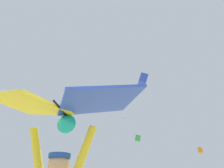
{
  "coord_description": "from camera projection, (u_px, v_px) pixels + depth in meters",
  "views": [
    {
      "loc": [
        1.8,
        -2.3,
        1.18
      ],
      "look_at": [
        0.27,
        1.01,
        3.2
      ],
      "focal_mm": 33.21,
      "sensor_mm": 36.0,
      "label": 1
    }
  ],
  "objects": [
    {
      "name": "distant_kite_blue_high_left",
      "position": [
        143.0,
        80.0,
        17.89
      ],
      "size": [
        1.05,
        1.13,
        1.28
      ],
      "color": "blue"
    },
    {
      "name": "distant_kite_red_high_right",
      "position": [
        125.0,
        117.0,
        27.77
      ],
      "size": [
        0.75,
        0.73,
        0.28
      ],
      "color": "red"
    },
    {
      "name": "distant_kite_orange_far_center",
      "position": [
        200.0,
        150.0,
        29.04
      ],
      "size": [
        0.65,
        0.82,
        0.91
      ],
      "color": "orange"
    },
    {
      "name": "distant_kite_green_overhead_distant",
      "position": [
        138.0,
        138.0,
        38.28
      ],
      "size": [
        1.16,
        1.01,
        1.25
      ],
      "color": "green"
    },
    {
      "name": "held_stunt_kite",
      "position": [
        63.0,
        107.0,
        2.48
      ],
      "size": [
        1.9,
        1.28,
        0.42
      ],
      "color": "black"
    }
  ]
}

